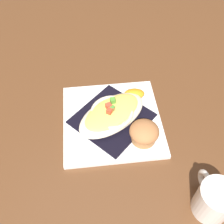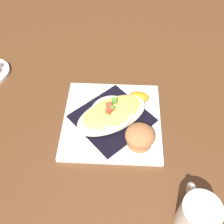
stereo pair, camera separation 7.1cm
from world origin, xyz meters
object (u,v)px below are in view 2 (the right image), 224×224
(square_plate, at_px, (112,120))
(gratin_dish, at_px, (112,113))
(orange_garnish, at_px, (139,98))
(muffin, at_px, (140,137))
(coffee_mug, at_px, (197,216))

(square_plate, distance_m, gratin_dish, 0.03)
(orange_garnish, bearing_deg, gratin_dish, 54.58)
(muffin, height_order, coffee_mug, coffee_mug)
(orange_garnish, relative_size, coffee_mug, 0.57)
(muffin, bearing_deg, square_plate, -34.63)
(muffin, bearing_deg, gratin_dish, -34.64)
(square_plate, bearing_deg, gratin_dish, -58.41)
(orange_garnish, xyz_separation_m, coffee_mug, (-0.17, 0.30, 0.01))
(square_plate, relative_size, muffin, 3.52)
(gratin_dish, relative_size, orange_garnish, 3.57)
(muffin, distance_m, coffee_mug, 0.22)
(square_plate, height_order, coffee_mug, coffee_mug)
(gratin_dish, bearing_deg, orange_garnish, -125.42)
(coffee_mug, bearing_deg, square_plate, -43.89)
(gratin_dish, relative_size, coffee_mug, 2.04)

